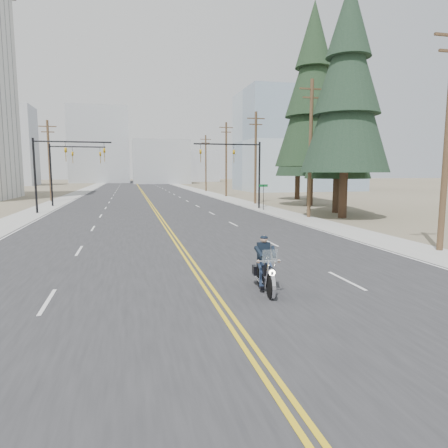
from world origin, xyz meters
TOP-DOWN VIEW (x-y plane):
  - ground_plane at (0.00, 0.00)m, footprint 400.00×400.00m
  - road at (0.00, 70.00)m, footprint 20.00×200.00m
  - sidewalk_left at (-11.50, 70.00)m, footprint 3.00×200.00m
  - sidewalk_right at (11.50, 70.00)m, footprint 3.00×200.00m
  - traffic_mast_left at (-8.98, 32.00)m, footprint 7.10×0.26m
  - traffic_mast_right at (8.98, 32.00)m, footprint 7.10×0.26m
  - traffic_mast_far at (-9.31, 40.00)m, footprint 6.10×0.26m
  - street_sign at (10.80, 30.00)m, footprint 0.90×0.06m
  - utility_pole_a at (12.50, 8.00)m, footprint 2.20×0.30m
  - utility_pole_b at (12.50, 23.00)m, footprint 2.20×0.30m
  - utility_pole_c at (12.50, 38.00)m, footprint 2.20×0.30m
  - utility_pole_d at (12.50, 53.00)m, footprint 2.20×0.30m
  - utility_pole_e at (12.50, 70.00)m, footprint 2.20×0.30m
  - utility_pole_left at (-12.50, 48.00)m, footprint 2.20×0.30m
  - glass_building at (32.00, 70.00)m, footprint 24.00×16.00m
  - haze_bldg_a at (-35.00, 115.00)m, footprint 14.00×12.00m
  - haze_bldg_b at (8.00, 125.00)m, footprint 18.00×14.00m
  - haze_bldg_c at (40.00, 110.00)m, footprint 16.00×12.00m
  - haze_bldg_d at (-12.00, 140.00)m, footprint 20.00×15.00m
  - haze_bldg_e at (25.00, 150.00)m, footprint 14.00×14.00m
  - motorcyclist at (1.78, 3.56)m, footprint 1.28×2.42m
  - conifer_near at (15.11, 21.95)m, footprint 7.26×7.26m
  - conifer_mid at (16.74, 25.98)m, footprint 6.13×6.13m
  - conifer_tall at (17.89, 34.14)m, footprint 8.12×8.12m
  - conifer_far at (20.73, 44.15)m, footprint 6.18×6.18m

SIDE VIEW (x-z plane):
  - ground_plane at x=0.00m, z-range 0.00..0.00m
  - road at x=0.00m, z-range 0.00..0.01m
  - sidewalk_left at x=-11.50m, z-range 0.00..0.01m
  - sidewalk_right at x=11.50m, z-range 0.00..0.01m
  - motorcyclist at x=1.78m, z-range 0.00..1.81m
  - street_sign at x=10.80m, z-range 0.49..3.12m
  - traffic_mast_far at x=-9.31m, z-range 1.37..8.37m
  - traffic_mast_left at x=-8.98m, z-range 1.44..8.44m
  - traffic_mast_right at x=8.98m, z-range 1.44..8.44m
  - utility_pole_left at x=-12.50m, z-range 0.23..10.73m
  - utility_pole_a at x=12.50m, z-range 0.23..11.23m
  - utility_pole_c at x=12.50m, z-range 0.23..11.23m
  - utility_pole_e at x=12.50m, z-range 0.23..11.23m
  - utility_pole_b at x=12.50m, z-range 0.23..11.73m
  - utility_pole_d at x=12.50m, z-range 0.23..11.73m
  - haze_bldg_e at x=25.00m, z-range 0.00..12.00m
  - haze_bldg_b at x=8.00m, z-range 0.00..14.00m
  - haze_bldg_c at x=40.00m, z-range 0.00..18.00m
  - conifer_mid at x=16.74m, z-range 1.21..17.55m
  - conifer_far at x=20.73m, z-range 1.22..17.78m
  - glass_building at x=32.00m, z-range 0.00..20.00m
  - haze_bldg_a at x=-35.00m, z-range 0.00..22.00m
  - conifer_near at x=15.11m, z-range 1.43..20.64m
  - conifer_tall at x=17.89m, z-range 1.68..24.24m
  - haze_bldg_d at x=-12.00m, z-range 0.00..26.00m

